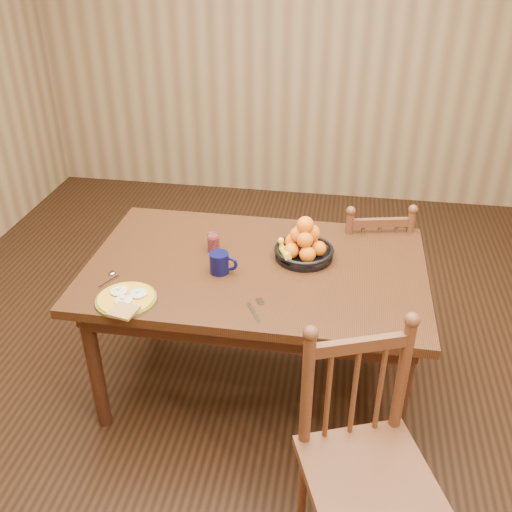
% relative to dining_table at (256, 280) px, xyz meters
% --- Properties ---
extents(room, '(4.52, 5.02, 2.72)m').
position_rel_dining_table_xyz_m(room, '(0.00, 0.00, 0.68)').
color(room, black).
rests_on(room, ground).
extents(dining_table, '(1.60, 1.00, 0.75)m').
position_rel_dining_table_xyz_m(dining_table, '(0.00, 0.00, 0.00)').
color(dining_table, black).
rests_on(dining_table, ground).
extents(chair_far, '(0.47, 0.46, 0.88)m').
position_rel_dining_table_xyz_m(chair_far, '(0.56, 0.56, -0.24)').
color(chair_far, '#452414').
rests_on(chair_far, ground).
extents(chair_near, '(0.57, 0.56, 0.98)m').
position_rel_dining_table_xyz_m(chair_near, '(0.53, -0.84, -0.19)').
color(chair_near, '#452414').
rests_on(chair_near, ground).
extents(breakfast_plate, '(0.26, 0.30, 0.04)m').
position_rel_dining_table_xyz_m(breakfast_plate, '(-0.50, -0.39, 0.10)').
color(breakfast_plate, '#59601E').
rests_on(breakfast_plate, dining_table).
extents(fork, '(0.08, 0.18, 0.00)m').
position_rel_dining_table_xyz_m(fork, '(0.06, -0.35, 0.09)').
color(fork, silver).
rests_on(fork, dining_table).
extents(spoon, '(0.06, 0.15, 0.01)m').
position_rel_dining_table_xyz_m(spoon, '(-0.64, -0.20, 0.09)').
color(spoon, silver).
rests_on(spoon, dining_table).
extents(coffee_mug, '(0.13, 0.09, 0.10)m').
position_rel_dining_table_xyz_m(coffee_mug, '(-0.15, -0.09, 0.14)').
color(coffee_mug, black).
rests_on(coffee_mug, dining_table).
extents(juice_glass, '(0.06, 0.06, 0.09)m').
position_rel_dining_table_xyz_m(juice_glass, '(-0.23, 0.10, 0.13)').
color(juice_glass, silver).
rests_on(juice_glass, dining_table).
extents(fruit_bowl, '(0.29, 0.29, 0.22)m').
position_rel_dining_table_xyz_m(fruit_bowl, '(0.21, 0.11, 0.15)').
color(fruit_bowl, black).
rests_on(fruit_bowl, dining_table).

